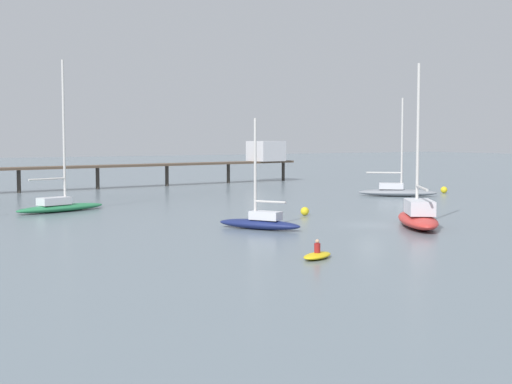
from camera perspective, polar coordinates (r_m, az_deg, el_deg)
The scene contains 9 objects.
ground_plane at distance 60.38m, azimuth 8.66°, elevation -2.50°, with size 400.00×400.00×0.00m, color slate.
pier at distance 110.26m, azimuth -3.55°, elevation 2.64°, with size 55.02×9.09×6.26m.
sailboat_green at distance 72.42m, azimuth -14.73°, elevation -0.84°, with size 9.60×4.86×14.18m.
sailboat_gray at distance 89.35m, azimuth 10.67°, elevation 0.13°, with size 8.43×7.65×11.50m.
sailboat_navy at distance 56.96m, azimuth 0.32°, elevation -2.23°, with size 4.88×6.82×8.45m.
sailboat_red at distance 59.72m, azimuth 12.25°, elevation -1.77°, with size 7.78×9.71×12.74m.
dinghy_yellow at distance 43.64m, azimuth 4.69°, elevation -4.81°, with size 2.85×2.24×1.14m.
mooring_buoy_inner at distance 95.46m, azimuth 14.14°, elevation 0.16°, with size 0.82×0.82×0.82m, color yellow.
mooring_buoy_mid at distance 66.96m, azimuth 3.74°, elevation -1.47°, with size 0.76×0.76×0.76m, color yellow.
Camera 1 is at (-38.31, -46.12, 7.14)m, focal length 52.46 mm.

